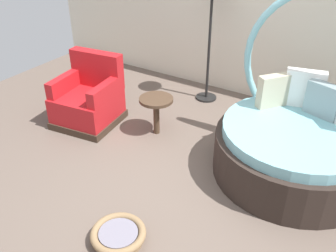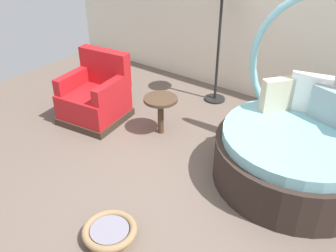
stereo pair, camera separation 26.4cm
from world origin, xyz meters
TOP-DOWN VIEW (x-y plane):
  - ground_plane at (0.00, 0.00)m, footprint 8.00×8.00m
  - back_wall at (0.00, 2.55)m, footprint 8.00×0.12m
  - round_daybed at (0.98, 0.94)m, footprint 1.76×1.76m
  - red_armchair at (-1.75, 0.53)m, footprint 0.90×0.90m
  - pet_basket at (-0.05, -0.97)m, footprint 0.51×0.51m
  - side_table at (-0.79, 0.77)m, footprint 0.44×0.44m

SIDE VIEW (x-z plane):
  - ground_plane at x=0.00m, z-range -0.02..0.00m
  - pet_basket at x=-0.05m, z-range 0.01..0.14m
  - red_armchair at x=-1.75m, z-range -0.14..0.80m
  - round_daybed at x=0.98m, z-range -0.59..1.40m
  - side_table at x=-0.79m, z-range 0.17..0.69m
  - back_wall at x=0.00m, z-range 0.00..2.96m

